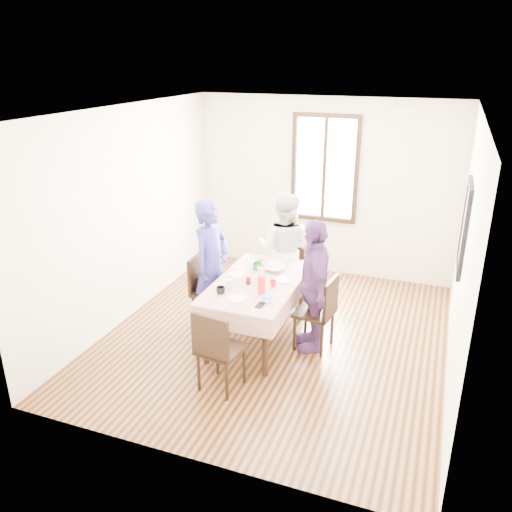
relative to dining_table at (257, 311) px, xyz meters
The scene contains 31 objects.
ground 0.45m from the dining_table, 35.02° to the left, with size 4.50×4.50×0.00m, color black.
back_wall 2.59m from the dining_table, 85.26° to the left, with size 4.00×4.00×0.00m, color beige.
right_wall 2.41m from the dining_table, ahead, with size 4.50×4.50×0.00m, color beige.
window_frame 2.70m from the dining_table, 85.22° to the left, with size 1.02×0.06×1.62m, color black.
window_pane 2.71m from the dining_table, 85.24° to the left, with size 0.90×0.02×1.50m, color white.
art_poster 2.51m from the dining_table, 11.39° to the left, with size 0.04×0.76×0.96m, color red.
dining_table is the anchor object (origin of this frame).
tablecloth 0.38m from the dining_table, behind, with size 0.94×1.67×0.01m, color #5C030C.
chair_left 0.71m from the dining_table, 168.09° to the left, with size 0.42×0.42×0.91m, color black.
chair_right 0.69m from the dining_table, ahead, with size 0.42×0.42×0.91m, color black.
chair_far 1.07m from the dining_table, 90.00° to the left, with size 0.42×0.42×0.91m, color black.
chair_near 1.07m from the dining_table, 90.00° to the right, with size 0.42×0.42×0.91m, color black.
person_left 0.82m from the dining_table, 167.78° to the left, with size 0.60×0.39×1.64m, color navy.
person_far 1.12m from the dining_table, 90.00° to the left, with size 0.77×0.60×1.59m, color silver.
person_right 0.79m from the dining_table, ahead, with size 0.93×0.39×1.58m, color #533168.
mug_black 0.68m from the dining_table, 120.30° to the right, with size 0.10×0.10×0.08m, color black.
mug_flag 0.48m from the dining_table, 18.33° to the right, with size 0.08×0.08×0.08m, color red.
mug_green 0.56m from the dining_table, 110.94° to the left, with size 0.12×0.12×0.09m, color #0C7226.
serving_bowl 0.57m from the dining_table, 76.37° to the left, with size 0.24×0.24×0.06m, color white.
juice_carton 0.59m from the dining_table, 62.05° to the right, with size 0.07×0.07×0.21m, color red.
butter_tub 0.68m from the dining_table, 58.46° to the right, with size 0.11×0.11×0.05m, color white.
jam_jar 0.45m from the dining_table, 121.42° to the right, with size 0.06×0.06×0.08m, color black.
drinking_glass 0.57m from the dining_table, 129.38° to the right, with size 0.07×0.07×0.10m, color silver.
smartphone 0.74m from the dining_table, 66.93° to the right, with size 0.08×0.15×0.01m, color black.
flower_vase 0.47m from the dining_table, 67.45° to the left, with size 0.08×0.08×0.16m, color silver.
plate_left 0.50m from the dining_table, 162.26° to the left, with size 0.20×0.20×0.01m, color white.
plate_right 0.49m from the dining_table, 23.93° to the left, with size 0.20×0.20×0.01m, color white.
plate_far 0.72m from the dining_table, 89.50° to the left, with size 0.20×0.20×0.01m, color white.
plate_near 0.66m from the dining_table, 94.97° to the right, with size 0.20×0.20×0.01m, color white.
butter_lid 0.70m from the dining_table, 58.46° to the right, with size 0.12×0.12×0.01m, color blue.
flower_bunch 0.60m from the dining_table, 67.45° to the left, with size 0.09×0.09×0.10m, color yellow, non-canonical shape.
Camera 1 is at (1.73, -5.35, 3.25)m, focal length 36.30 mm.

